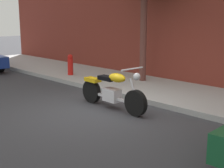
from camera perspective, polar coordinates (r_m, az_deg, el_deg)
ground_plane at (r=7.70m, az=-2.98°, el=-5.01°), size 60.00×60.00×0.00m
sidewalk at (r=9.63m, az=9.32°, el=-1.23°), size 22.26×2.69×0.14m
motorcycle at (r=7.83m, az=0.01°, el=-1.33°), size 2.22×0.70×1.11m
fire_hydrant at (r=11.80m, az=-7.53°, el=3.17°), size 0.20×0.20×0.91m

